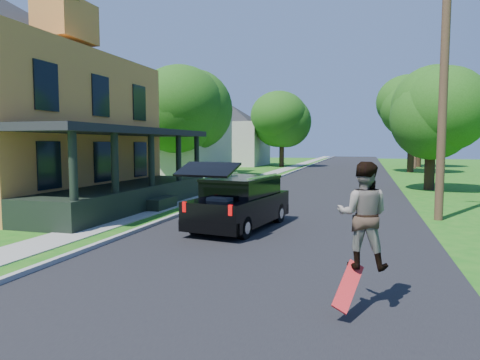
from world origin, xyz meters
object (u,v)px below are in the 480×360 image
(tree_right_near, at_px, (431,109))
(black_suv, at_px, (240,202))
(skateboarder, at_px, (363,215))
(utility_pole_near, at_px, (444,68))

(tree_right_near, bearing_deg, black_suv, -117.29)
(black_suv, distance_m, skateboarder, 6.58)
(tree_right_near, height_order, utility_pole_near, utility_pole_near)
(black_suv, bearing_deg, tree_right_near, 71.37)
(skateboarder, height_order, utility_pole_near, utility_pole_near)
(tree_right_near, bearing_deg, utility_pole_near, -95.49)
(black_suv, distance_m, utility_pole_near, 7.91)
(utility_pole_near, bearing_deg, tree_right_near, 100.34)
(black_suv, xyz_separation_m, utility_pole_near, (5.91, 3.21, 4.17))
(black_suv, height_order, skateboarder, skateboarder)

